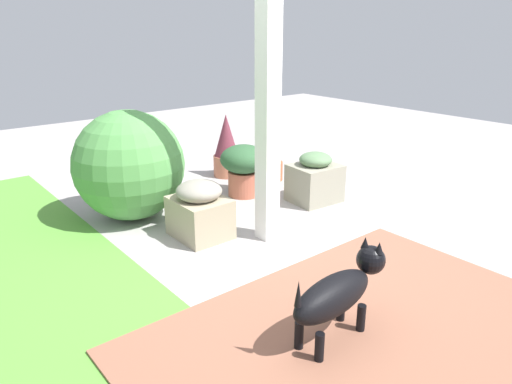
% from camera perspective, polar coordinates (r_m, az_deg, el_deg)
% --- Properties ---
extents(ground_plane, '(12.00, 12.00, 0.00)m').
position_cam_1_polar(ground_plane, '(3.52, 5.00, -7.07)').
color(ground_plane, '#ABA3A1').
extents(brick_path, '(1.80, 2.40, 0.02)m').
position_cam_1_polar(brick_path, '(2.65, 14.67, -17.21)').
color(brick_path, '#915C46').
rests_on(brick_path, ground).
extents(porch_pillar, '(0.14, 0.14, 2.43)m').
position_cam_1_polar(porch_pillar, '(3.40, 1.48, 13.55)').
color(porch_pillar, white).
rests_on(porch_pillar, ground).
extents(stone_planter_nearest, '(0.40, 0.46, 0.47)m').
position_cam_1_polar(stone_planter_nearest, '(4.44, 7.06, 1.56)').
color(stone_planter_nearest, gray).
rests_on(stone_planter_nearest, ground).
extents(stone_planter_mid, '(0.44, 0.37, 0.45)m').
position_cam_1_polar(stone_planter_mid, '(3.68, -6.76, -2.18)').
color(stone_planter_mid, tan).
rests_on(stone_planter_mid, ground).
extents(round_shrub, '(0.92, 0.92, 0.92)m').
position_cam_1_polar(round_shrub, '(4.09, -14.98, 3.10)').
color(round_shrub, '#4D8F47').
rests_on(round_shrub, ground).
extents(terracotta_pot_spiky, '(0.29, 0.29, 0.68)m').
position_cam_1_polar(terracotta_pot_spiky, '(5.15, -3.57, 5.41)').
color(terracotta_pot_spiky, '#B96B50').
rests_on(terracotta_pot_spiky, ground).
extents(terracotta_pot_broad, '(0.45, 0.45, 0.50)m').
position_cam_1_polar(terracotta_pot_broad, '(4.54, -1.50, 3.13)').
color(terracotta_pot_broad, '#B35B44').
rests_on(terracotta_pot_broad, ground).
extents(terracotta_pot_tall, '(0.24, 0.24, 0.61)m').
position_cam_1_polar(terracotta_pot_tall, '(5.02, 1.85, 3.84)').
color(terracotta_pot_tall, '#995132').
rests_on(terracotta_pot_tall, ground).
extents(dog, '(0.23, 0.70, 0.48)m').
position_cam_1_polar(dog, '(2.52, 9.90, -11.67)').
color(dog, black).
rests_on(dog, ground).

